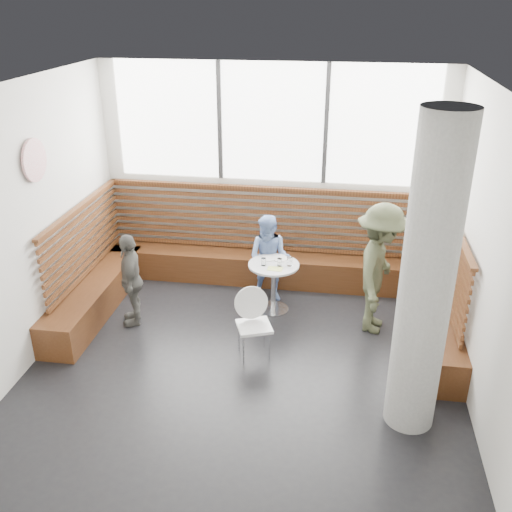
% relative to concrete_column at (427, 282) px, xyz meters
% --- Properties ---
extents(room, '(5.00, 5.00, 3.20)m').
position_rel_concrete_column_xyz_m(room, '(-1.85, 0.60, 0.00)').
color(room, silver).
rests_on(room, ground).
extents(booth, '(5.00, 2.50, 1.44)m').
position_rel_concrete_column_xyz_m(booth, '(-1.85, 2.37, -1.19)').
color(booth, '#432410').
rests_on(booth, ground).
extents(concrete_column, '(0.50, 0.50, 3.20)m').
position_rel_concrete_column_xyz_m(concrete_column, '(0.00, 0.00, 0.00)').
color(concrete_column, gray).
rests_on(concrete_column, ground).
extents(wall_art, '(0.03, 0.50, 0.50)m').
position_rel_concrete_column_xyz_m(wall_art, '(-4.31, 1.00, 0.70)').
color(wall_art, white).
rests_on(wall_art, room).
extents(cafe_table, '(0.69, 0.69, 0.71)m').
position_rel_concrete_column_xyz_m(cafe_table, '(-1.67, 2.01, -1.09)').
color(cafe_table, silver).
rests_on(cafe_table, ground).
extents(cafe_chair, '(0.41, 0.40, 0.86)m').
position_rel_concrete_column_xyz_m(cafe_chair, '(-1.76, 0.93, -1.10)').
color(cafe_chair, white).
rests_on(cafe_chair, ground).
extents(adult_man, '(0.84, 1.21, 1.72)m').
position_rel_concrete_column_xyz_m(adult_man, '(-0.29, 1.75, -0.74)').
color(adult_man, '#454B32').
rests_on(adult_man, ground).
extents(child_back, '(0.70, 0.60, 1.26)m').
position_rel_concrete_column_xyz_m(child_back, '(-1.77, 2.32, -0.97)').
color(child_back, '#7B9AD5').
rests_on(child_back, ground).
extents(child_left, '(0.51, 0.80, 1.27)m').
position_rel_concrete_column_xyz_m(child_left, '(-3.47, 1.42, -0.97)').
color(child_left, '#56544E').
rests_on(child_left, ground).
extents(plate_near, '(0.18, 0.18, 0.01)m').
position_rel_concrete_column_xyz_m(plate_near, '(-1.76, 2.15, -0.88)').
color(plate_near, white).
rests_on(plate_near, cafe_table).
extents(plate_far, '(0.21, 0.21, 0.01)m').
position_rel_concrete_column_xyz_m(plate_far, '(-1.61, 2.17, -0.88)').
color(plate_far, white).
rests_on(plate_far, cafe_table).
extents(glass_left, '(0.06, 0.06, 0.10)m').
position_rel_concrete_column_xyz_m(glass_left, '(-1.80, 1.95, -0.84)').
color(glass_left, white).
rests_on(glass_left, cafe_table).
extents(glass_mid, '(0.07, 0.07, 0.10)m').
position_rel_concrete_column_xyz_m(glass_mid, '(-1.59, 1.97, -0.84)').
color(glass_mid, white).
rests_on(glass_mid, cafe_table).
extents(glass_right, '(0.07, 0.07, 0.12)m').
position_rel_concrete_column_xyz_m(glass_right, '(-1.46, 1.99, -0.83)').
color(glass_right, white).
rests_on(glass_right, cafe_table).
extents(menu_card, '(0.21, 0.15, 0.00)m').
position_rel_concrete_column_xyz_m(menu_card, '(-1.64, 1.86, -0.89)').
color(menu_card, '#A5C64C').
rests_on(menu_card, cafe_table).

